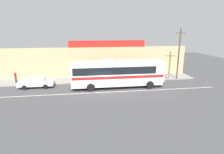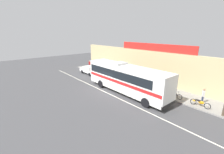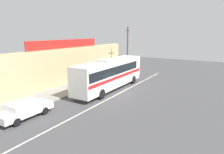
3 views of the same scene
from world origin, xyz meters
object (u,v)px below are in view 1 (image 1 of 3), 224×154
(utility_pole, at_px, (179,53))
(motorcycle_green, at_px, (163,76))
(intercity_bus, at_px, (117,72))
(motorcycle_orange, at_px, (146,76))
(parked_car, at_px, (36,82))
(pedestrian_near_shop, at_px, (16,76))
(pedestrian_far_right, at_px, (160,71))

(utility_pole, relative_size, motorcycle_green, 3.87)
(intercity_bus, xyz_separation_m, utility_pole, (9.97, 2.69, 1.99))
(intercity_bus, bearing_deg, motorcycle_orange, 31.07)
(utility_pole, bearing_deg, intercity_bus, -164.92)
(motorcycle_green, bearing_deg, parked_car, -175.44)
(utility_pole, xyz_separation_m, pedestrian_near_shop, (-24.00, 0.91, -2.92))
(motorcycle_orange, bearing_deg, pedestrian_near_shop, 178.34)
(intercity_bus, relative_size, motorcycle_green, 6.20)
(motorcycle_green, xyz_separation_m, pedestrian_near_shop, (-21.88, 0.61, 0.57))
(intercity_bus, height_order, motorcycle_green, intercity_bus)
(motorcycle_green, xyz_separation_m, motorcycle_orange, (-2.80, 0.06, 0.00))
(motorcycle_orange, bearing_deg, motorcycle_green, -1.13)
(parked_car, bearing_deg, motorcycle_green, 4.56)
(parked_car, xyz_separation_m, utility_pole, (20.74, 1.18, 3.32))
(pedestrian_near_shop, xyz_separation_m, pedestrian_far_right, (21.76, 0.33, -0.02))
(parked_car, xyz_separation_m, pedestrian_far_right, (18.51, 2.42, 0.38))
(pedestrian_far_right, bearing_deg, pedestrian_near_shop, -179.14)
(intercity_bus, bearing_deg, pedestrian_far_right, 26.89)
(parked_car, xyz_separation_m, motorcycle_orange, (15.82, 1.54, -0.17))
(parked_car, relative_size, motorcycle_orange, 2.44)
(pedestrian_far_right, bearing_deg, utility_pole, -29.01)
(parked_car, distance_m, utility_pole, 21.04)
(pedestrian_near_shop, bearing_deg, motorcycle_orange, -1.66)
(parked_car, height_order, pedestrian_far_right, pedestrian_far_right)
(parked_car, relative_size, utility_pole, 0.60)
(utility_pole, xyz_separation_m, pedestrian_far_right, (-2.23, 1.24, -2.94))
(utility_pole, bearing_deg, motorcycle_green, 171.89)
(motorcycle_orange, distance_m, pedestrian_far_right, 2.88)
(parked_car, xyz_separation_m, pedestrian_near_shop, (-3.26, 2.09, 0.40))
(pedestrian_near_shop, bearing_deg, intercity_bus, -14.38)
(parked_car, height_order, pedestrian_near_shop, pedestrian_near_shop)
(intercity_bus, relative_size, pedestrian_near_shop, 7.09)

